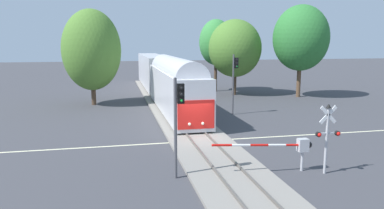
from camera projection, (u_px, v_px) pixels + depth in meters
ground_plane at (200, 141)px, 25.72m from camera, size 220.00×220.00×0.00m
road_centre_stripe at (200, 141)px, 25.72m from camera, size 44.00×0.20×0.01m
railway_track at (200, 140)px, 25.71m from camera, size 4.40×80.00×0.32m
commuter_train at (163, 76)px, 44.11m from camera, size 3.04×39.93×5.16m
crossing_gate_near at (293, 146)px, 19.46m from camera, size 5.63×0.40×1.82m
crossing_signal_mast at (327, 131)px, 19.00m from camera, size 1.36×0.44×3.78m
traffic_signal_median at (178, 112)px, 18.18m from camera, size 0.53×0.38×5.20m
traffic_signal_far_side at (235, 75)px, 34.50m from camera, size 0.53×0.38×5.76m
oak_far_right at (235, 48)px, 47.14m from camera, size 6.86×6.86×9.82m
oak_behind_train at (92, 50)px, 39.51m from camera, size 6.35×6.35×10.46m
elm_centre_background at (216, 42)px, 50.58m from camera, size 4.66×4.66×10.04m
maple_right_background at (301, 38)px, 45.14m from camera, size 6.89×6.89×11.47m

